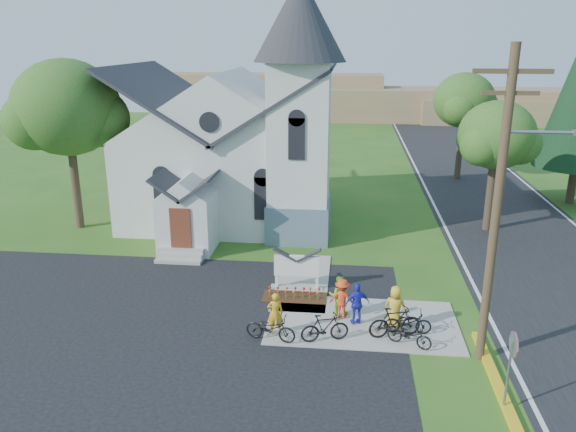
# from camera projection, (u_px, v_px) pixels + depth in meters

# --- Properties ---
(ground) EXTENTS (120.00, 120.00, 0.00)m
(ground) POSITION_uv_depth(u_px,v_px,m) (321.00, 327.00, 20.49)
(ground) COLOR #2B5D1A
(ground) RESTS_ON ground
(parking_lot) EXTENTS (20.00, 16.00, 0.02)m
(parking_lot) POSITION_uv_depth(u_px,v_px,m) (115.00, 345.00, 19.31)
(parking_lot) COLOR black
(parking_lot) RESTS_ON ground
(road) EXTENTS (8.00, 90.00, 0.02)m
(road) POSITION_uv_depth(u_px,v_px,m) (500.00, 214.00, 33.67)
(road) COLOR black
(road) RESTS_ON ground
(sidewalk) EXTENTS (7.00, 4.00, 0.05)m
(sidewalk) POSITION_uv_depth(u_px,v_px,m) (362.00, 322.00, 20.80)
(sidewalk) COLOR gray
(sidewalk) RESTS_ON ground
(church) EXTENTS (12.35, 12.00, 13.00)m
(church) POSITION_uv_depth(u_px,v_px,m) (236.00, 129.00, 31.30)
(church) COLOR silver
(church) RESTS_ON ground
(church_sign) EXTENTS (2.20, 0.40, 1.70)m
(church_sign) POSITION_uv_depth(u_px,v_px,m) (297.00, 266.00, 23.34)
(church_sign) COLOR gray
(church_sign) RESTS_ON ground
(flower_bed) EXTENTS (2.60, 1.10, 0.07)m
(flower_bed) POSITION_uv_depth(u_px,v_px,m) (295.00, 297.00, 22.78)
(flower_bed) COLOR #3A1F0F
(flower_bed) RESTS_ON ground
(utility_pole) EXTENTS (3.45, 0.28, 10.00)m
(utility_pole) POSITION_uv_depth(u_px,v_px,m) (500.00, 201.00, 16.88)
(utility_pole) COLOR #453222
(utility_pole) RESTS_ON ground
(stop_sign) EXTENTS (0.11, 0.76, 2.48)m
(stop_sign) POSITION_uv_depth(u_px,v_px,m) (512.00, 355.00, 15.41)
(stop_sign) COLOR gray
(stop_sign) RESTS_ON ground
(tree_lot_corner) EXTENTS (5.60, 5.60, 9.15)m
(tree_lot_corner) POSITION_uv_depth(u_px,v_px,m) (67.00, 108.00, 29.41)
(tree_lot_corner) COLOR #3A2C1F
(tree_lot_corner) RESTS_ON ground
(tree_road_near) EXTENTS (4.00, 4.00, 7.05)m
(tree_road_near) POSITION_uv_depth(u_px,v_px,m) (497.00, 136.00, 29.42)
(tree_road_near) COLOR #3A2C1F
(tree_road_near) RESTS_ON ground
(tree_road_mid) EXTENTS (4.40, 4.40, 7.80)m
(tree_road_mid) POSITION_uv_depth(u_px,v_px,m) (464.00, 101.00, 40.56)
(tree_road_mid) COLOR #3A2C1F
(tree_road_mid) RESTS_ON ground
(distant_hills) EXTENTS (61.00, 10.00, 5.60)m
(distant_hills) POSITION_uv_depth(u_px,v_px,m) (370.00, 102.00, 72.87)
(distant_hills) COLOR olive
(distant_hills) RESTS_ON ground
(cyclist_0) EXTENTS (0.64, 0.49, 1.56)m
(cyclist_0) POSITION_uv_depth(u_px,v_px,m) (275.00, 313.00, 19.77)
(cyclist_0) COLOR gold
(cyclist_0) RESTS_ON sidewalk
(bike_0) EXTENTS (1.88, 0.97, 0.94)m
(bike_0) POSITION_uv_depth(u_px,v_px,m) (271.00, 328.00, 19.39)
(bike_0) COLOR black
(bike_0) RESTS_ON sidewalk
(cyclist_1) EXTENTS (0.78, 0.62, 1.54)m
(cyclist_1) POSITION_uv_depth(u_px,v_px,m) (339.00, 295.00, 21.19)
(cyclist_1) COLOR #6EB822
(cyclist_1) RESTS_ON sidewalk
(bike_1) EXTENTS (1.77, 0.96, 1.03)m
(bike_1) POSITION_uv_depth(u_px,v_px,m) (325.00, 328.00, 19.32)
(bike_1) COLOR black
(bike_1) RESTS_ON sidewalk
(cyclist_2) EXTENTS (1.01, 0.69, 1.60)m
(cyclist_2) POSITION_uv_depth(u_px,v_px,m) (357.00, 304.00, 20.45)
(cyclist_2) COLOR #262AC1
(cyclist_2) RESTS_ON sidewalk
(bike_2) EXTENTS (1.66, 1.15, 0.83)m
(bike_2) POSITION_uv_depth(u_px,v_px,m) (409.00, 335.00, 19.06)
(bike_2) COLOR black
(bike_2) RESTS_ON sidewalk
(cyclist_3) EXTENTS (1.09, 0.77, 1.54)m
(cyclist_3) POSITION_uv_depth(u_px,v_px,m) (342.00, 299.00, 20.92)
(cyclist_3) COLOR red
(cyclist_3) RESTS_ON sidewalk
(bike_3) EXTENTS (1.97, 1.05, 1.14)m
(bike_3) POSITION_uv_depth(u_px,v_px,m) (395.00, 322.00, 19.59)
(bike_3) COLOR black
(bike_3) RESTS_ON sidewalk
(cyclist_4) EXTENTS (0.94, 0.75, 1.69)m
(cyclist_4) POSITION_uv_depth(u_px,v_px,m) (395.00, 308.00, 20.01)
(cyclist_4) COLOR gold
(cyclist_4) RESTS_ON sidewalk
(bike_4) EXTENTS (1.67, 0.59, 0.87)m
(bike_4) POSITION_uv_depth(u_px,v_px,m) (408.00, 322.00, 19.87)
(bike_4) COLOR black
(bike_4) RESTS_ON sidewalk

